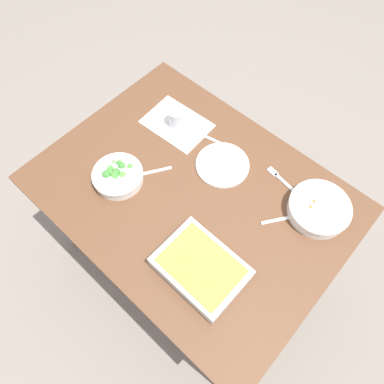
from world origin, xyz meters
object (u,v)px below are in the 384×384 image
(fork_on_table, at_px, (282,180))
(broccoli_bowl, at_px, (118,176))
(baking_dish, at_px, (201,268))
(spoon_by_stew, at_px, (290,217))
(drink_cup, at_px, (177,118))
(side_plate, at_px, (222,165))
(spoon_spare, at_px, (201,134))
(spoon_by_broccoli, at_px, (144,174))
(stew_bowl, at_px, (319,209))

(fork_on_table, bearing_deg, broccoli_bowl, 41.84)
(baking_dish, distance_m, spoon_by_stew, 0.40)
(drink_cup, relative_size, side_plate, 0.39)
(broccoli_bowl, relative_size, spoon_by_stew, 1.32)
(broccoli_bowl, xyz_separation_m, baking_dish, (-0.49, 0.06, 0.00))
(broccoli_bowl, bearing_deg, side_plate, -128.69)
(fork_on_table, bearing_deg, spoon_spare, 6.76)
(baking_dish, xyz_separation_m, fork_on_table, (0.00, -0.50, -0.03))
(broccoli_bowl, height_order, drink_cup, drink_cup)
(spoon_by_stew, bearing_deg, drink_cup, -3.91)
(side_plate, distance_m, spoon_by_broccoli, 0.32)
(spoon_spare, bearing_deg, baking_dish, 131.35)
(side_plate, bearing_deg, drink_cup, -6.61)
(drink_cup, height_order, spoon_by_stew, drink_cup)
(spoon_by_broccoli, height_order, spoon_spare, same)
(stew_bowl, bearing_deg, broccoli_bowl, 31.53)
(baking_dish, xyz_separation_m, drink_cup, (0.52, -0.42, 0.00))
(spoon_spare, xyz_separation_m, fork_on_table, (-0.39, -0.05, -0.00))
(stew_bowl, relative_size, fork_on_table, 1.32)
(side_plate, xyz_separation_m, spoon_spare, (0.17, -0.06, -0.00))
(drink_cup, bearing_deg, side_plate, 173.39)
(side_plate, height_order, fork_on_table, side_plate)
(drink_cup, bearing_deg, spoon_spare, -167.80)
(spoon_by_stew, distance_m, spoon_spare, 0.52)
(side_plate, bearing_deg, spoon_by_broccoli, 49.58)
(broccoli_bowl, distance_m, side_plate, 0.43)
(baking_dish, xyz_separation_m, side_plate, (0.23, -0.39, -0.03))
(spoon_spare, distance_m, fork_on_table, 0.39)
(drink_cup, relative_size, fork_on_table, 0.48)
(stew_bowl, distance_m, fork_on_table, 0.18)
(spoon_by_stew, bearing_deg, spoon_by_broccoli, 23.15)
(broccoli_bowl, relative_size, baking_dish, 0.67)
(baking_dish, height_order, spoon_by_broccoli, baking_dish)
(baking_dish, bearing_deg, stew_bowl, -110.68)
(broccoli_bowl, bearing_deg, fork_on_table, -138.16)
(baking_dish, relative_size, spoon_spare, 1.73)
(broccoli_bowl, distance_m, baking_dish, 0.50)
(drink_cup, bearing_deg, baking_dish, 140.63)
(stew_bowl, bearing_deg, spoon_by_stew, 54.86)
(spoon_spare, bearing_deg, spoon_by_broccoli, 82.65)
(broccoli_bowl, height_order, baking_dish, broccoli_bowl)
(stew_bowl, xyz_separation_m, side_plate, (0.40, 0.08, -0.03))
(broccoli_bowl, height_order, fork_on_table, broccoli_bowl)
(side_plate, height_order, spoon_by_stew, side_plate)
(spoon_spare, bearing_deg, stew_bowl, -178.04)
(baking_dish, height_order, drink_cup, drink_cup)
(drink_cup, xyz_separation_m, side_plate, (-0.29, 0.03, -0.03))
(broccoli_bowl, height_order, spoon_by_stew, broccoli_bowl)
(baking_dish, distance_m, drink_cup, 0.67)
(spoon_by_stew, xyz_separation_m, spoon_spare, (0.51, -0.07, 0.00))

